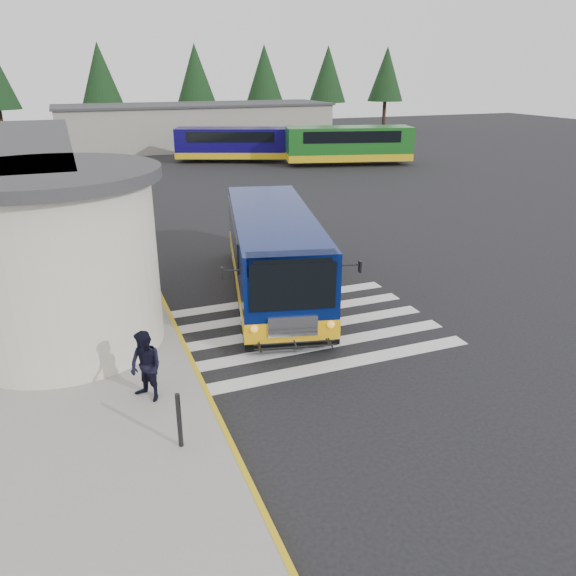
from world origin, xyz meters
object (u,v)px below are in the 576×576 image
object	(u,v)px
far_bus_b	(349,144)
pedestrian_b	(146,366)
bollard	(179,420)
far_bus_a	(232,143)
pedestrian_a	(109,339)
transit_bus	(273,256)

from	to	relation	value
far_bus_b	pedestrian_b	bearing A→B (deg)	160.35
pedestrian_b	bollard	world-z (taller)	pedestrian_b
pedestrian_b	far_bus_a	world-z (taller)	far_bus_a
pedestrian_a	pedestrian_b	world-z (taller)	pedestrian_b
pedestrian_b	far_bus_b	bearing A→B (deg)	110.68
pedestrian_a	far_bus_b	distance (m)	35.21
bollard	far_bus_a	size ratio (longest dim) A/B	0.13
bollard	far_bus_a	xyz separation A→B (m)	(11.73, 37.03, 0.80)
far_bus_b	bollard	bearing A→B (deg)	162.50
transit_bus	far_bus_b	world-z (taller)	far_bus_b
transit_bus	bollard	world-z (taller)	transit_bus
pedestrian_a	bollard	xyz separation A→B (m)	(0.99, -3.78, -0.23)
transit_bus	pedestrian_b	world-z (taller)	transit_bus
transit_bus	pedestrian_a	xyz separation A→B (m)	(-5.70, -3.70, -0.37)
bollard	pedestrian_a	bearing A→B (deg)	104.67
far_bus_a	pedestrian_b	bearing A→B (deg)	-177.47
transit_bus	pedestrian_a	size ratio (longest dim) A/B	6.17
pedestrian_b	far_bus_a	size ratio (longest dim) A/B	0.18
transit_bus	far_bus_b	distance (m)	28.93
far_bus_b	pedestrian_a	bearing A→B (deg)	157.85
pedestrian_b	far_bus_b	distance (m)	36.29
transit_bus	far_bus_a	bearing A→B (deg)	90.17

